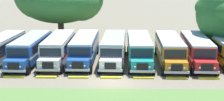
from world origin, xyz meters
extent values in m
plane|color=#84755B|center=(0.00, 0.00, 0.00)|extent=(220.00, 220.00, 0.00)
cube|color=#9E9993|center=(-12.67, 6.93, 1.55)|extent=(3.11, 9.35, 2.10)
cube|color=#282828|center=(-12.67, 6.93, 1.38)|extent=(3.14, 9.37, 0.24)
cube|color=black|center=(-11.38, 7.14, 2.05)|extent=(0.57, 7.98, 0.80)
cube|color=beige|center=(-12.67, 6.93, 2.71)|extent=(3.02, 9.24, 0.22)
cube|color=#282828|center=(-12.36, 11.54, 1.45)|extent=(0.90, 0.12, 1.30)
cylinder|color=black|center=(-11.27, 9.84, 0.50)|extent=(0.35, 1.02, 1.00)
cylinder|color=black|center=(-13.67, 10.00, 0.50)|extent=(0.35, 1.02, 1.00)
cube|color=#23519E|center=(-9.29, 7.17, 1.55)|extent=(2.84, 9.29, 2.10)
cube|color=silver|center=(-9.29, 7.17, 1.38)|extent=(2.87, 9.31, 0.24)
cube|color=black|center=(-8.00, 7.42, 2.05)|extent=(0.34, 8.00, 0.80)
cube|color=black|center=(-10.54, 7.51, 2.05)|extent=(0.34, 8.00, 0.80)
cube|color=#B2B2B7|center=(-9.29, 7.17, 2.71)|extent=(2.76, 9.18, 0.22)
cube|color=#23519E|center=(-9.48, 1.87, 1.02)|extent=(2.25, 1.48, 1.05)
cube|color=black|center=(-9.51, 1.13, 1.05)|extent=(1.10, 0.14, 0.70)
cube|color=#B7B7BC|center=(-9.51, 1.09, 0.62)|extent=(2.41, 0.29, 0.24)
cube|color=black|center=(-9.46, 2.54, 2.05)|extent=(2.20, 0.14, 0.84)
cube|color=silver|center=(-9.11, 11.78, 1.45)|extent=(0.90, 0.09, 1.30)
sphere|color=#EAE5C6|center=(-8.81, 1.06, 1.05)|extent=(0.20, 0.20, 0.20)
sphere|color=#EAE5C6|center=(-10.21, 1.11, 1.05)|extent=(0.20, 0.20, 0.20)
cylinder|color=black|center=(-8.28, 1.93, 0.50)|extent=(0.32, 1.01, 1.00)
cylinder|color=black|center=(-10.68, 2.02, 0.50)|extent=(0.32, 1.01, 1.00)
cylinder|color=black|center=(-7.97, 10.12, 0.50)|extent=(0.32, 1.01, 1.00)
cylinder|color=black|center=(-10.37, 10.21, 0.50)|extent=(0.32, 1.01, 1.00)
cube|color=silver|center=(-6.16, 7.54, 1.55)|extent=(2.58, 9.22, 2.10)
cube|color=maroon|center=(-6.16, 7.54, 1.38)|extent=(2.62, 9.24, 0.24)
cube|color=black|center=(-4.89, 7.83, 2.05)|extent=(0.11, 8.00, 0.80)
cube|color=black|center=(-7.43, 7.85, 2.05)|extent=(0.11, 8.00, 0.80)
cube|color=beige|center=(-6.16, 7.54, 2.71)|extent=(2.50, 9.12, 0.22)
cube|color=silver|center=(-6.21, 2.24, 1.02)|extent=(2.21, 1.42, 1.05)
cube|color=black|center=(-6.22, 1.50, 1.05)|extent=(1.10, 0.11, 0.70)
cube|color=#B7B7BC|center=(-6.22, 1.46, 0.62)|extent=(2.40, 0.22, 0.24)
cube|color=black|center=(-6.21, 2.91, 2.05)|extent=(2.20, 0.08, 0.84)
cube|color=maroon|center=(-6.12, 12.16, 1.45)|extent=(0.90, 0.07, 1.30)
sphere|color=#EAE5C6|center=(-5.52, 1.44, 1.05)|extent=(0.20, 0.20, 0.20)
sphere|color=#EAE5C6|center=(-6.92, 1.46, 1.05)|extent=(0.20, 0.20, 0.20)
cylinder|color=black|center=(-5.01, 2.33, 0.50)|extent=(0.29, 1.00, 1.00)
cylinder|color=black|center=(-7.41, 2.35, 0.50)|extent=(0.29, 1.00, 1.00)
cylinder|color=black|center=(-4.94, 10.53, 0.50)|extent=(0.29, 1.00, 1.00)
cylinder|color=black|center=(-7.34, 10.55, 0.50)|extent=(0.29, 1.00, 1.00)
cube|color=#23519E|center=(-3.20, 7.61, 1.55)|extent=(2.64, 9.24, 2.10)
cube|color=silver|center=(-3.20, 7.61, 1.38)|extent=(2.68, 9.26, 0.24)
cube|color=black|center=(-1.92, 7.89, 2.05)|extent=(0.17, 8.00, 0.80)
cube|color=black|center=(-4.46, 7.93, 2.05)|extent=(0.17, 8.00, 0.80)
cube|color=beige|center=(-3.20, 7.61, 2.71)|extent=(2.56, 9.14, 0.22)
cube|color=#23519E|center=(-3.28, 2.31, 1.02)|extent=(2.22, 1.43, 1.05)
cube|color=black|center=(-3.29, 1.57, 1.05)|extent=(1.10, 0.12, 0.70)
cube|color=#B7B7BC|center=(-3.29, 1.53, 0.62)|extent=(2.40, 0.24, 0.24)
cube|color=black|center=(-3.27, 2.98, 2.05)|extent=(2.20, 0.09, 0.84)
cube|color=silver|center=(-3.12, 12.23, 1.45)|extent=(0.90, 0.07, 1.30)
sphere|color=#EAE5C6|center=(-2.59, 1.51, 1.05)|extent=(0.20, 0.20, 0.20)
sphere|color=#EAE5C6|center=(-3.99, 1.53, 1.05)|extent=(0.20, 0.20, 0.20)
cylinder|color=black|center=(-2.08, 2.39, 0.50)|extent=(0.30, 1.00, 1.00)
cylinder|color=black|center=(-4.48, 2.43, 0.50)|extent=(0.30, 1.00, 1.00)
cylinder|color=black|center=(-1.95, 10.59, 0.50)|extent=(0.30, 1.00, 1.00)
cylinder|color=black|center=(-4.35, 10.63, 0.50)|extent=(0.30, 1.00, 1.00)
cube|color=silver|center=(0.14, 7.50, 1.55)|extent=(2.84, 9.29, 2.10)
cube|color=red|center=(0.14, 7.50, 1.38)|extent=(2.87, 9.31, 0.24)
cube|color=black|center=(1.42, 7.75, 2.05)|extent=(0.34, 8.00, 0.80)
cube|color=black|center=(-1.11, 7.85, 2.05)|extent=(0.34, 8.00, 0.80)
cube|color=#B2B2B7|center=(0.14, 7.50, 2.71)|extent=(2.76, 9.18, 0.22)
cube|color=silver|center=(-0.05, 2.20, 1.02)|extent=(2.25, 1.48, 1.05)
cube|color=black|center=(-0.08, 1.46, 1.05)|extent=(1.10, 0.14, 0.70)
cube|color=#B7B7BC|center=(-0.08, 1.42, 0.62)|extent=(2.41, 0.29, 0.24)
cube|color=black|center=(-0.03, 2.87, 2.05)|extent=(2.20, 0.14, 0.84)
cube|color=red|center=(0.32, 12.12, 1.45)|extent=(0.90, 0.09, 1.30)
sphere|color=#EAE5C6|center=(0.62, 1.39, 1.05)|extent=(0.20, 0.20, 0.20)
sphere|color=#EAE5C6|center=(-0.78, 1.44, 1.05)|extent=(0.20, 0.20, 0.20)
cylinder|color=black|center=(1.15, 2.26, 0.50)|extent=(0.32, 1.01, 1.00)
cylinder|color=black|center=(-1.25, 2.35, 0.50)|extent=(0.32, 1.01, 1.00)
cylinder|color=black|center=(1.46, 10.45, 0.50)|extent=(0.32, 1.01, 1.00)
cylinder|color=black|center=(-0.94, 10.54, 0.50)|extent=(0.32, 1.01, 1.00)
cube|color=teal|center=(3.09, 7.33, 1.55)|extent=(2.58, 9.22, 2.10)
cube|color=white|center=(3.09, 7.33, 1.38)|extent=(2.61, 9.24, 0.24)
cube|color=black|center=(4.36, 7.61, 2.05)|extent=(0.11, 8.00, 0.80)
cube|color=black|center=(1.82, 7.64, 2.05)|extent=(0.11, 8.00, 0.80)
cube|color=silver|center=(3.09, 7.33, 2.71)|extent=(2.50, 9.12, 0.22)
cube|color=teal|center=(3.04, 2.03, 1.02)|extent=(2.21, 1.42, 1.05)
cube|color=black|center=(3.04, 1.29, 1.05)|extent=(1.10, 0.11, 0.70)
cube|color=#B7B7BC|center=(3.04, 1.25, 0.62)|extent=(2.40, 0.22, 0.24)
cube|color=black|center=(3.05, 2.70, 2.05)|extent=(2.20, 0.08, 0.84)
cube|color=white|center=(3.13, 11.95, 1.45)|extent=(0.90, 0.07, 1.30)
sphere|color=#EAE5C6|center=(3.74, 1.23, 1.05)|extent=(0.20, 0.20, 0.20)
sphere|color=#EAE5C6|center=(2.34, 1.24, 1.05)|extent=(0.20, 0.20, 0.20)
cylinder|color=black|center=(4.24, 2.11, 0.50)|extent=(0.29, 1.00, 1.00)
cylinder|color=black|center=(1.84, 2.14, 0.50)|extent=(0.29, 1.00, 1.00)
cylinder|color=black|center=(4.31, 10.31, 0.50)|extent=(0.29, 1.00, 1.00)
cylinder|color=black|center=(1.92, 10.34, 0.50)|extent=(0.29, 1.00, 1.00)
cube|color=orange|center=(6.50, 7.05, 1.55)|extent=(2.76, 9.27, 2.10)
cube|color=white|center=(6.50, 7.05, 1.38)|extent=(2.79, 9.29, 0.24)
cube|color=black|center=(7.77, 7.31, 2.05)|extent=(0.26, 8.00, 0.80)
cube|color=black|center=(5.23, 7.38, 2.05)|extent=(0.26, 8.00, 0.80)
cube|color=beige|center=(6.50, 7.05, 2.71)|extent=(2.67, 9.16, 0.22)
cube|color=orange|center=(6.35, 1.75, 1.02)|extent=(2.24, 1.46, 1.05)
cube|color=black|center=(6.33, 1.01, 1.05)|extent=(1.10, 0.13, 0.70)
cube|color=#B7B7BC|center=(6.33, 0.97, 0.62)|extent=(2.40, 0.27, 0.24)
cube|color=black|center=(6.37, 2.42, 2.05)|extent=(2.20, 0.12, 0.84)
cube|color=white|center=(6.63, 11.67, 1.45)|extent=(0.90, 0.09, 1.30)
sphere|color=#EAE5C6|center=(7.02, 0.94, 1.05)|extent=(0.20, 0.20, 0.20)
sphere|color=#EAE5C6|center=(5.63, 0.98, 1.05)|extent=(0.20, 0.20, 0.20)
cylinder|color=black|center=(7.55, 1.82, 0.50)|extent=(0.31, 1.01, 1.00)
cylinder|color=black|center=(5.15, 1.88, 0.50)|extent=(0.31, 1.01, 1.00)
cylinder|color=black|center=(7.78, 10.01, 0.50)|extent=(0.31, 1.01, 1.00)
cylinder|color=black|center=(5.38, 10.08, 0.50)|extent=(0.31, 1.01, 1.00)
cube|color=red|center=(9.56, 7.12, 1.55)|extent=(3.00, 9.32, 2.10)
cube|color=white|center=(9.56, 7.12, 1.38)|extent=(3.03, 9.35, 0.24)
cube|color=black|center=(10.84, 7.35, 2.05)|extent=(0.48, 7.99, 0.80)
cube|color=black|center=(8.31, 7.49, 2.05)|extent=(0.48, 7.99, 0.80)
cube|color=beige|center=(9.56, 7.12, 2.71)|extent=(2.92, 9.22, 0.22)
cube|color=red|center=(9.27, 1.83, 1.02)|extent=(2.27, 1.52, 1.05)
cube|color=black|center=(9.22, 1.09, 1.05)|extent=(1.10, 0.16, 0.70)
cube|color=#B7B7BC|center=(9.22, 1.05, 0.62)|extent=(2.41, 0.33, 0.24)
cube|color=black|center=(9.30, 2.50, 2.05)|extent=(2.20, 0.18, 0.84)
cube|color=white|center=(9.81, 11.73, 1.45)|extent=(0.90, 0.11, 1.30)
sphere|color=#EAE5C6|center=(9.92, 1.00, 1.05)|extent=(0.20, 0.20, 0.20)
sphere|color=#EAE5C6|center=(8.52, 1.08, 1.05)|extent=(0.20, 0.20, 0.20)
cylinder|color=black|center=(10.47, 1.86, 0.50)|extent=(0.33, 1.01, 1.00)
cylinder|color=black|center=(8.07, 1.99, 0.50)|extent=(0.33, 1.01, 1.00)
cylinder|color=black|center=(10.92, 10.05, 0.50)|extent=(0.33, 1.01, 1.00)
cylinder|color=black|center=(8.53, 10.18, 0.50)|extent=(0.33, 1.01, 1.00)
cube|color=yellow|center=(12.74, 7.89, 1.55)|extent=(2.52, 9.21, 2.10)
cube|color=black|center=(12.74, 7.89, 1.38)|extent=(2.55, 9.23, 0.24)
cube|color=black|center=(11.47, 8.19, 2.05)|extent=(0.06, 8.00, 0.80)
cube|color=silver|center=(12.74, 7.89, 2.71)|extent=(2.44, 9.11, 0.22)
cube|color=black|center=(12.73, 12.51, 1.45)|extent=(0.90, 0.06, 1.30)
cylinder|color=black|center=(13.93, 10.89, 0.50)|extent=(0.28, 1.00, 1.00)
cylinder|color=black|center=(11.53, 10.89, 0.50)|extent=(0.28, 1.00, 1.00)
cube|color=yellow|center=(-9.42, 0.90, 0.07)|extent=(2.00, 0.36, 0.15)
cube|color=yellow|center=(-6.28, 0.90, 0.07)|extent=(2.00, 0.36, 0.15)
cube|color=yellow|center=(-3.14, 0.90, 0.07)|extent=(2.00, 0.36, 0.15)
cube|color=yellow|center=(0.00, 0.90, 0.07)|extent=(2.00, 0.36, 0.15)
cube|color=yellow|center=(3.14, 0.90, 0.07)|extent=(2.00, 0.36, 0.15)
cube|color=yellow|center=(6.28, 0.90, 0.07)|extent=(2.00, 0.36, 0.15)
cube|color=yellow|center=(9.42, 0.90, 0.07)|extent=(2.00, 0.36, 0.15)
cylinder|color=brown|center=(-8.16, 20.02, 1.65)|extent=(0.92, 0.92, 3.30)
ellipsoid|color=#33702D|center=(-8.16, 20.02, 5.73)|extent=(12.00, 12.26, 6.49)
camera|label=1|loc=(0.74, -28.68, 9.91)|focal=51.64mm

